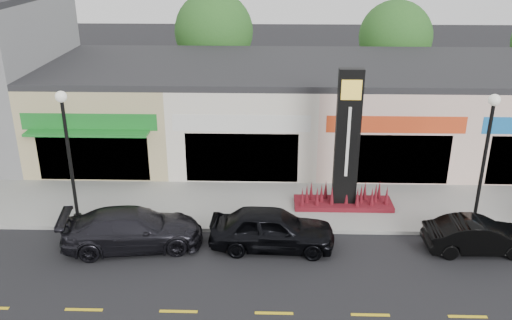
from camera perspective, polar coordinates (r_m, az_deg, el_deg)
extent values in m
plane|color=black|center=(20.03, 1.88, -10.54)|extent=(120.00, 120.00, 0.00)
cube|color=gray|center=(23.78, 1.86, -4.72)|extent=(52.00, 4.30, 0.15)
cube|color=gray|center=(21.79, 1.87, -7.39)|extent=(52.00, 0.20, 0.15)
cube|color=tan|center=(30.78, -14.21, 5.30)|extent=(7.00, 10.00, 4.50)
cube|color=#262628|center=(30.20, -14.64, 9.65)|extent=(7.00, 10.00, 0.30)
cube|color=black|center=(26.58, -16.76, 0.41)|extent=(5.25, 0.10, 2.40)
cube|color=#1A7627|center=(26.02, -17.17, 3.89)|extent=(6.30, 0.12, 0.80)
cube|color=#1A7627|center=(25.74, -17.37, 2.73)|extent=(5.60, 0.90, 0.12)
cube|color=silver|center=(29.66, -1.02, 5.35)|extent=(7.00, 10.00, 4.50)
cube|color=#262628|center=(29.06, -1.05, 9.89)|extent=(7.00, 10.00, 0.30)
cube|color=black|center=(25.27, -1.51, 0.26)|extent=(5.25, 0.10, 2.40)
cube|color=silver|center=(24.69, -1.55, 3.92)|extent=(6.30, 0.12, 0.80)
cube|color=beige|center=(30.17, 12.44, 5.12)|extent=(7.00, 10.00, 4.50)
cube|color=#262628|center=(29.58, 12.82, 9.56)|extent=(7.00, 10.00, 0.30)
cube|color=black|center=(25.86, 14.17, 0.09)|extent=(5.25, 0.10, 2.40)
cube|color=#D9431C|center=(25.30, 14.52, 3.66)|extent=(6.30, 0.12, 0.80)
cube|color=beige|center=(32.22, 24.79, 4.66)|extent=(7.00, 10.00, 4.50)
cylinder|color=#382619|center=(37.72, -4.29, 7.89)|extent=(0.36, 0.36, 3.15)
sphere|color=#1C531A|center=(36.99, -4.46, 13.39)|extent=(5.20, 5.20, 5.20)
cylinder|color=#382619|center=(38.42, 13.97, 7.43)|extent=(0.36, 0.36, 2.97)
sphere|color=#1C531A|center=(37.74, 14.45, 12.44)|extent=(4.80, 4.80, 4.80)
cylinder|color=black|center=(23.38, -18.23, -5.79)|extent=(0.32, 0.32, 0.30)
cylinder|color=black|center=(22.37, -18.99, -0.11)|extent=(0.14, 0.14, 5.00)
sphere|color=silver|center=(21.58, -19.84, 6.29)|extent=(0.44, 0.44, 0.44)
cylinder|color=black|center=(23.50, 21.90, -6.18)|extent=(0.32, 0.32, 0.30)
cylinder|color=black|center=(22.49, 22.80, -0.55)|extent=(0.14, 0.14, 5.00)
sphere|color=silver|center=(21.70, 23.81, 5.80)|extent=(0.44, 0.44, 0.44)
cube|color=#500D1C|center=(23.78, 9.14, -4.55)|extent=(4.20, 1.30, 0.20)
cube|color=black|center=(22.64, 9.58, 2.03)|extent=(1.00, 0.40, 6.00)
cube|color=yellow|center=(21.78, 10.02, 7.27)|extent=(0.80, 0.05, 0.80)
cube|color=silver|center=(22.43, 9.65, 1.84)|extent=(0.12, 0.04, 3.00)
imported|color=black|center=(21.00, -12.86, -7.09)|extent=(2.90, 5.47, 1.51)
imported|color=black|center=(20.43, 1.71, -7.24)|extent=(2.05, 4.74, 1.59)
imported|color=black|center=(21.87, 22.36, -7.40)|extent=(1.46, 3.95, 1.29)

